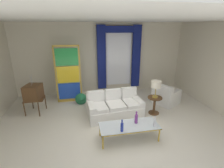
{
  "coord_description": "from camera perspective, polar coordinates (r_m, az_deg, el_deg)",
  "views": [
    {
      "loc": [
        -1.0,
        -4.22,
        2.84
      ],
      "look_at": [
        0.02,
        0.9,
        1.05
      ],
      "focal_mm": 27.16,
      "sensor_mm": 36.0,
      "label": 1
    }
  ],
  "objects": [
    {
      "name": "ground_plane",
      "position": [
        5.18,
        1.78,
        -14.32
      ],
      "size": [
        16.0,
        16.0,
        0.0
      ],
      "primitive_type": "plane",
      "color": "silver"
    },
    {
      "name": "vintage_tv",
      "position": [
        6.25,
        -24.97,
        -2.68
      ],
      "size": [
        0.63,
        0.69,
        1.35
      ],
      "color": "brown",
      "rests_on": "ground"
    },
    {
      "name": "round_side_table",
      "position": [
        5.92,
        14.1,
        -6.47
      ],
      "size": [
        0.48,
        0.48,
        0.59
      ],
      "color": "brown",
      "rests_on": "ground"
    },
    {
      "name": "coffee_table",
      "position": [
        4.54,
        5.75,
        -13.97
      ],
      "size": [
        1.54,
        0.61,
        0.41
      ],
      "color": "silver",
      "rests_on": "ground"
    },
    {
      "name": "wall_rear",
      "position": [
        7.47,
        -3.44,
        8.55
      ],
      "size": [
        8.0,
        0.12,
        3.0
      ],
      "primitive_type": "cube",
      "color": "beige",
      "rests_on": "ground"
    },
    {
      "name": "wall_right",
      "position": [
        6.83,
        32.19,
        4.71
      ],
      "size": [
        0.12,
        7.0,
        3.0
      ],
      "primitive_type": "cube",
      "color": "beige",
      "rests_on": "ground"
    },
    {
      "name": "ceiling_slab",
      "position": [
        5.12,
        -0.01,
        20.96
      ],
      "size": [
        8.0,
        7.6,
        0.04
      ],
      "primitive_type": "cube",
      "color": "white"
    },
    {
      "name": "couch_white_long",
      "position": [
        5.67,
        0.72,
        -7.61
      ],
      "size": [
        1.82,
        1.05,
        0.86
      ],
      "color": "white",
      "rests_on": "ground"
    },
    {
      "name": "curtained_window",
      "position": [
        7.4,
        2.42,
        10.37
      ],
      "size": [
        2.0,
        0.17,
        2.7
      ],
      "color": "white",
      "rests_on": "ground"
    },
    {
      "name": "bottle_blue_decanter",
      "position": [
        4.22,
        3.38,
        -14.13
      ],
      "size": [
        0.07,
        0.07,
        0.32
      ],
      "color": "navy",
      "rests_on": "coffee_table"
    },
    {
      "name": "bottle_amber_squat",
      "position": [
        4.57,
        8.16,
        -11.34
      ],
      "size": [
        0.08,
        0.08,
        0.34
      ],
      "color": "#753384",
      "rests_on": "coffee_table"
    },
    {
      "name": "peacock_figurine",
      "position": [
        6.48,
        -10.37,
        -5.24
      ],
      "size": [
        0.44,
        0.6,
        0.5
      ],
      "color": "beige",
      "rests_on": "ground"
    },
    {
      "name": "armchair_white",
      "position": [
        6.8,
        17.51,
        -4.04
      ],
      "size": [
        1.11,
        1.1,
        0.8
      ],
      "color": "white",
      "rests_on": "ground"
    },
    {
      "name": "table_lamp_brass",
      "position": [
        5.68,
        14.63,
        -0.31
      ],
      "size": [
        0.32,
        0.32,
        0.57
      ],
      "color": "#B29338",
      "rests_on": "round_side_table"
    },
    {
      "name": "bottle_crystal_tall",
      "position": [
        4.53,
        14.16,
        -12.39
      ],
      "size": [
        0.06,
        0.06,
        0.29
      ],
      "color": "silver",
      "rests_on": "coffee_table"
    },
    {
      "name": "stained_glass_divider",
      "position": [
        6.64,
        -14.52,
        2.74
      ],
      "size": [
        0.95,
        0.05,
        2.2
      ],
      "color": "gold",
      "rests_on": "ground"
    }
  ]
}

